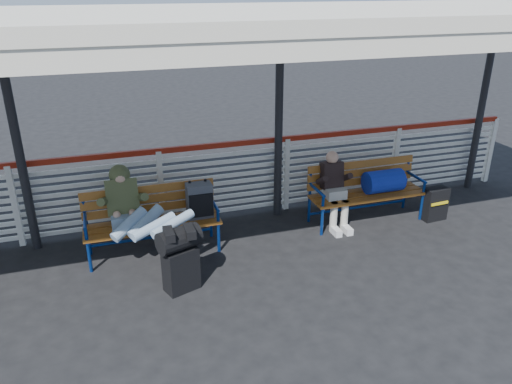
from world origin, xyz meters
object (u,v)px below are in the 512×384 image
object	(u,v)px
bench_right	(374,184)
traveler_man	(143,217)
luggage_stack	(180,257)
companion_person	(335,189)
bench_left	(168,210)
suitcase_side	(435,204)

from	to	relation	value
bench_right	traveler_man	bearing A→B (deg)	-174.70
luggage_stack	companion_person	xyz separation A→B (m)	(2.51, 1.01, 0.14)
luggage_stack	bench_left	distance (m)	1.04
luggage_stack	traveler_man	xyz separation A→B (m)	(-0.35, 0.69, 0.25)
bench_left	bench_right	distance (m)	3.16
luggage_stack	traveler_man	bearing A→B (deg)	96.74
luggage_stack	companion_person	size ratio (longest dim) A/B	0.72
bench_right	suitcase_side	distance (m)	1.03
luggage_stack	traveler_man	world-z (taller)	traveler_man
companion_person	suitcase_side	bearing A→B (deg)	-10.54
traveler_man	suitcase_side	distance (m)	4.48
traveler_man	companion_person	xyz separation A→B (m)	(2.85, 0.32, -0.11)
luggage_stack	bench_right	bearing A→B (deg)	-2.32
luggage_stack	suitcase_side	bearing A→B (deg)	-10.15
traveler_man	bench_right	bearing A→B (deg)	5.30
luggage_stack	traveler_man	size ratio (longest dim) A/B	0.51
traveler_man	companion_person	bearing A→B (deg)	6.43
suitcase_side	traveler_man	bearing A→B (deg)	175.91
suitcase_side	bench_right	bearing A→B (deg)	157.36
bench_right	traveler_man	size ratio (longest dim) A/B	1.10
bench_left	traveler_man	size ratio (longest dim) A/B	1.10
bench_left	bench_right	size ratio (longest dim) A/B	1.00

